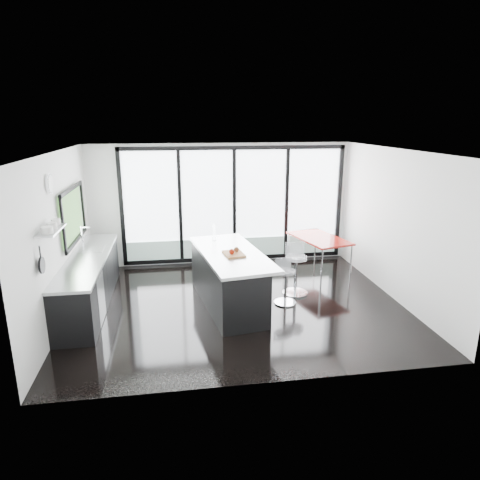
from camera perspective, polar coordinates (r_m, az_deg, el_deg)
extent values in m
cube|color=black|center=(8.03, -0.38, -8.53)|extent=(6.00, 5.00, 0.00)
cube|color=white|center=(7.34, -0.42, 11.82)|extent=(6.00, 5.00, 0.00)
cube|color=silver|center=(9.98, -2.52, 4.76)|extent=(6.00, 0.00, 2.80)
cube|color=white|center=(9.99, -0.79, 4.78)|extent=(5.00, 0.02, 2.50)
cube|color=slate|center=(10.20, -0.73, -0.95)|extent=(5.00, 0.02, 0.44)
cube|color=black|center=(9.86, -7.99, 4.47)|extent=(0.08, 0.04, 2.50)
cube|color=black|center=(9.95, -0.75, 4.73)|extent=(0.08, 0.04, 2.50)
cube|color=black|center=(10.20, 6.24, 4.91)|extent=(0.08, 0.04, 2.50)
cube|color=silver|center=(5.22, 3.67, -5.67)|extent=(6.00, 0.00, 2.80)
cube|color=silver|center=(7.73, -22.97, 0.22)|extent=(0.00, 5.00, 2.80)
cube|color=#437037|center=(8.53, -21.53, 3.13)|extent=(0.02, 1.60, 0.90)
cube|color=#AAADAF|center=(6.82, -23.86, 1.21)|extent=(0.25, 0.80, 0.03)
cylinder|color=white|center=(7.26, -24.09, 6.84)|extent=(0.04, 0.30, 0.30)
cylinder|color=black|center=(6.57, -24.92, -3.07)|extent=(0.03, 0.24, 0.24)
cube|color=silver|center=(8.53, 19.98, 1.89)|extent=(0.00, 5.00, 2.80)
cube|color=black|center=(8.32, -19.45, -5.36)|extent=(0.65, 3.20, 0.87)
cube|color=#AAADAF|center=(8.17, -19.74, -2.35)|extent=(0.69, 3.24, 0.05)
cube|color=#AAADAF|center=(8.64, -19.16, -1.33)|extent=(0.45, 0.48, 0.06)
cylinder|color=silver|center=(8.60, -20.28, 0.19)|extent=(0.02, 0.02, 0.44)
cube|color=#AAADAF|center=(7.58, -18.06, -7.43)|extent=(0.03, 0.60, 0.80)
cube|color=black|center=(7.86, -1.77, -5.37)|extent=(1.17, 2.49, 0.95)
cube|color=#AAADAF|center=(7.71, -1.18, -1.83)|extent=(1.39, 2.59, 0.05)
cube|color=#A9703F|center=(7.55, -0.83, -1.87)|extent=(0.39, 0.48, 0.03)
sphere|color=maroon|center=(7.46, -1.11, -1.55)|extent=(0.11, 0.11, 0.10)
sphere|color=brown|center=(7.60, -0.48, -1.26)|extent=(0.10, 0.10, 0.09)
cylinder|color=silver|center=(8.39, -3.47, 0.89)|extent=(0.09, 0.09, 0.30)
cylinder|color=silver|center=(7.98, 6.09, -6.24)|extent=(0.47, 0.47, 0.65)
cylinder|color=silver|center=(8.40, 7.42, -4.68)|extent=(0.51, 0.51, 0.78)
cube|color=maroon|center=(9.73, 10.39, -1.90)|extent=(1.19, 1.64, 0.79)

